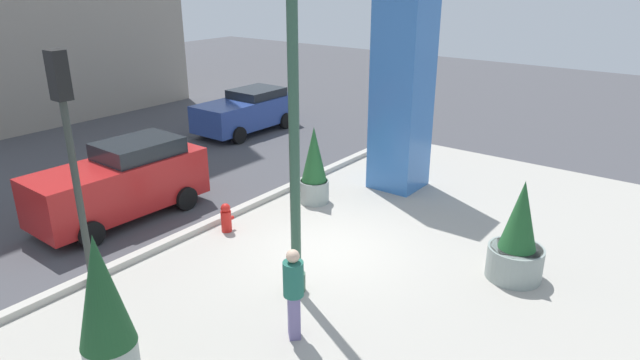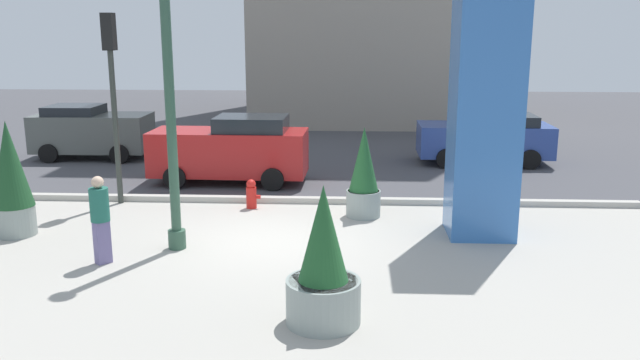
{
  "view_description": "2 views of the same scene",
  "coord_description": "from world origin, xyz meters",
  "px_view_note": "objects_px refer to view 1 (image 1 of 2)",
  "views": [
    {
      "loc": [
        -9.36,
        -6.83,
        6.11
      ],
      "look_at": [
        1.25,
        1.2,
        1.06
      ],
      "focal_mm": 31.16,
      "sensor_mm": 36.0,
      "label": 1
    },
    {
      "loc": [
        1.71,
        -13.18,
        4.45
      ],
      "look_at": [
        1.0,
        0.96,
        1.13
      ],
      "focal_mm": 36.63,
      "sensor_mm": 36.0,
      "label": 2
    }
  ],
  "objects_px": {
    "art_pillar_blue": "(403,81)",
    "car_far_lane": "(122,182)",
    "traffic_light_corner": "(68,136)",
    "potted_plant_near_left": "(314,168)",
    "pedestrian_by_curb": "(293,290)",
    "lamp_post": "(294,153)",
    "car_curb_west": "(247,111)",
    "fire_hydrant": "(226,218)",
    "potted_plant_by_pillar": "(518,240)",
    "potted_plant_near_right": "(104,310)"
  },
  "relations": [
    {
      "from": "lamp_post",
      "to": "traffic_light_corner",
      "type": "height_order",
      "value": "lamp_post"
    },
    {
      "from": "traffic_light_corner",
      "to": "lamp_post",
      "type": "bearing_deg",
      "value": -55.18
    },
    {
      "from": "art_pillar_blue",
      "to": "potted_plant_by_pillar",
      "type": "height_order",
      "value": "art_pillar_blue"
    },
    {
      "from": "art_pillar_blue",
      "to": "pedestrian_by_curb",
      "type": "relative_size",
      "value": 3.67
    },
    {
      "from": "potted_plant_near_right",
      "to": "fire_hydrant",
      "type": "height_order",
      "value": "potted_plant_near_right"
    },
    {
      "from": "art_pillar_blue",
      "to": "traffic_light_corner",
      "type": "height_order",
      "value": "art_pillar_blue"
    },
    {
      "from": "art_pillar_blue",
      "to": "traffic_light_corner",
      "type": "distance_m",
      "value": 9.04
    },
    {
      "from": "lamp_post",
      "to": "potted_plant_near_right",
      "type": "height_order",
      "value": "lamp_post"
    },
    {
      "from": "potted_plant_near_left",
      "to": "traffic_light_corner",
      "type": "distance_m",
      "value": 6.71
    },
    {
      "from": "fire_hydrant",
      "to": "traffic_light_corner",
      "type": "height_order",
      "value": "traffic_light_corner"
    },
    {
      "from": "lamp_post",
      "to": "car_curb_west",
      "type": "bearing_deg",
      "value": 48.67
    },
    {
      "from": "potted_plant_near_left",
      "to": "pedestrian_by_curb",
      "type": "height_order",
      "value": "potted_plant_near_left"
    },
    {
      "from": "pedestrian_by_curb",
      "to": "car_far_lane",
      "type": "bearing_deg",
      "value": 79.42
    },
    {
      "from": "art_pillar_blue",
      "to": "fire_hydrant",
      "type": "relative_size",
      "value": 8.47
    },
    {
      "from": "lamp_post",
      "to": "potted_plant_near_left",
      "type": "xyz_separation_m",
      "value": [
        3.86,
        2.53,
        -1.94
      ]
    },
    {
      "from": "car_far_lane",
      "to": "car_curb_west",
      "type": "xyz_separation_m",
      "value": [
        7.95,
        3.24,
        -0.14
      ]
    },
    {
      "from": "art_pillar_blue",
      "to": "car_curb_west",
      "type": "relative_size",
      "value": 1.46
    },
    {
      "from": "traffic_light_corner",
      "to": "art_pillar_blue",
      "type": "bearing_deg",
      "value": -13.82
    },
    {
      "from": "lamp_post",
      "to": "art_pillar_blue",
      "type": "distance_m",
      "value": 6.51
    },
    {
      "from": "lamp_post",
      "to": "traffic_light_corner",
      "type": "distance_m",
      "value": 4.22
    },
    {
      "from": "fire_hydrant",
      "to": "car_far_lane",
      "type": "bearing_deg",
      "value": 109.63
    },
    {
      "from": "car_curb_west",
      "to": "pedestrian_by_curb",
      "type": "height_order",
      "value": "pedestrian_by_curb"
    },
    {
      "from": "art_pillar_blue",
      "to": "potted_plant_by_pillar",
      "type": "xyz_separation_m",
      "value": [
        -3.21,
        -4.62,
        -2.3
      ]
    },
    {
      "from": "traffic_light_corner",
      "to": "pedestrian_by_curb",
      "type": "bearing_deg",
      "value": -74.58
    },
    {
      "from": "art_pillar_blue",
      "to": "potted_plant_near_left",
      "type": "xyz_separation_m",
      "value": [
        -2.51,
        1.24,
        -2.17
      ]
    },
    {
      "from": "potted_plant_by_pillar",
      "to": "car_curb_west",
      "type": "bearing_deg",
      "value": 68.65
    },
    {
      "from": "potted_plant_near_left",
      "to": "traffic_light_corner",
      "type": "bearing_deg",
      "value": 171.61
    },
    {
      "from": "pedestrian_by_curb",
      "to": "potted_plant_by_pillar",
      "type": "bearing_deg",
      "value": -28.83
    },
    {
      "from": "potted_plant_by_pillar",
      "to": "pedestrian_by_curb",
      "type": "xyz_separation_m",
      "value": [
        -4.36,
        2.4,
        0.09
      ]
    },
    {
      "from": "lamp_post",
      "to": "car_curb_west",
      "type": "distance_m",
      "value": 12.34
    },
    {
      "from": "art_pillar_blue",
      "to": "car_curb_west",
      "type": "height_order",
      "value": "art_pillar_blue"
    },
    {
      "from": "art_pillar_blue",
      "to": "fire_hydrant",
      "type": "xyz_separation_m",
      "value": [
        -5.31,
        1.83,
        -2.8
      ]
    },
    {
      "from": "traffic_light_corner",
      "to": "pedestrian_by_curb",
      "type": "distance_m",
      "value": 5.08
    },
    {
      "from": "traffic_light_corner",
      "to": "car_far_lane",
      "type": "xyz_separation_m",
      "value": [
        2.48,
        2.44,
        -2.24
      ]
    },
    {
      "from": "traffic_light_corner",
      "to": "car_curb_west",
      "type": "height_order",
      "value": "traffic_light_corner"
    },
    {
      "from": "potted_plant_near_left",
      "to": "pedestrian_by_curb",
      "type": "distance_m",
      "value": 6.13
    },
    {
      "from": "car_curb_west",
      "to": "lamp_post",
      "type": "bearing_deg",
      "value": -131.33
    },
    {
      "from": "lamp_post",
      "to": "car_curb_west",
      "type": "relative_size",
      "value": 1.39
    },
    {
      "from": "potted_plant_by_pillar",
      "to": "pedestrian_by_curb",
      "type": "distance_m",
      "value": 4.98
    },
    {
      "from": "art_pillar_blue",
      "to": "car_far_lane",
      "type": "height_order",
      "value": "art_pillar_blue"
    },
    {
      "from": "art_pillar_blue",
      "to": "lamp_post",
      "type": "bearing_deg",
      "value": -168.5
    },
    {
      "from": "art_pillar_blue",
      "to": "potted_plant_near_left",
      "type": "bearing_deg",
      "value": 153.83
    },
    {
      "from": "potted_plant_near_right",
      "to": "pedestrian_by_curb",
      "type": "bearing_deg",
      "value": -32.42
    },
    {
      "from": "potted_plant_near_left",
      "to": "traffic_light_corner",
      "type": "relative_size",
      "value": 0.45
    },
    {
      "from": "fire_hydrant",
      "to": "pedestrian_by_curb",
      "type": "height_order",
      "value": "pedestrian_by_curb"
    },
    {
      "from": "lamp_post",
      "to": "potted_plant_by_pillar",
      "type": "relative_size",
      "value": 2.75
    },
    {
      "from": "lamp_post",
      "to": "fire_hydrant",
      "type": "height_order",
      "value": "lamp_post"
    },
    {
      "from": "traffic_light_corner",
      "to": "pedestrian_by_curb",
      "type": "relative_size",
      "value": 2.77
    },
    {
      "from": "potted_plant_near_right",
      "to": "pedestrian_by_curb",
      "type": "xyz_separation_m",
      "value": [
        2.55,
        -1.62,
        -0.31
      ]
    },
    {
      "from": "fire_hydrant",
      "to": "pedestrian_by_curb",
      "type": "relative_size",
      "value": 0.43
    }
  ]
}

